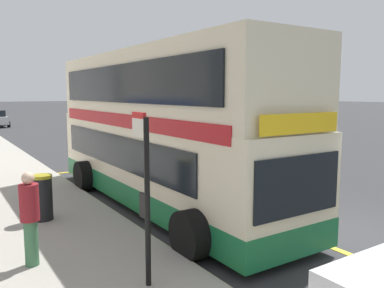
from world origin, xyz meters
The scene contains 6 objects.
ground_plane centered at (0.00, 32.00, 0.00)m, with size 260.00×260.00×0.00m, color #333335.
double_decker_bus centered at (-2.46, 4.57, 2.06)m, with size 3.15×10.42×4.40m.
bus_bay_markings centered at (-2.46, 4.46, 0.01)m, with size 3.09×12.78×0.01m.
bus_stop_sign centered at (-5.09, 0.20, 1.78)m, with size 0.09×0.51×2.81m.
pedestrian_waiting_near_sign centered at (-6.52, 1.95, 1.08)m, with size 0.34×0.34×1.73m.
litter_bin centered at (-5.75, 4.52, 0.71)m, with size 0.48×0.48×1.13m.
Camera 1 is at (-7.80, -5.33, 3.25)m, focal length 36.70 mm.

